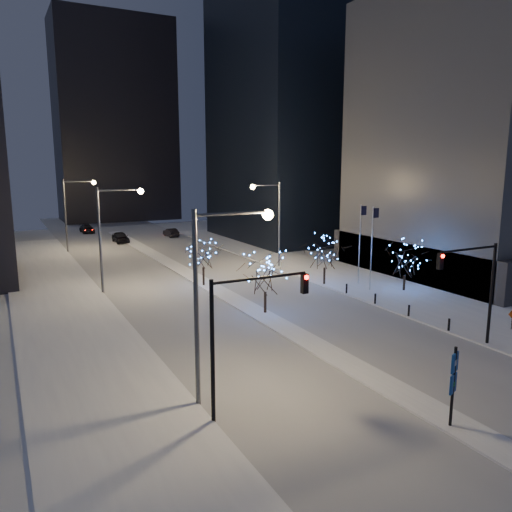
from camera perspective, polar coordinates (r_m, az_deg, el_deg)
ground at (r=29.89m, az=13.65°, el=-13.73°), size 160.00×160.00×0.00m
road at (r=59.48m, az=-9.03°, el=-1.37°), size 20.00×130.00×0.02m
median at (r=54.85m, az=-7.36°, el=-2.26°), size 2.00×80.00×0.15m
east_sidewalk at (r=53.64m, az=11.74°, el=-2.69°), size 10.00×90.00×0.15m
west_sidewalk at (r=42.27m, az=-20.66°, el=-6.74°), size 8.00×90.00×0.15m
midrise_block at (r=64.88m, az=26.85°, el=11.95°), size 30.00×22.00×30.00m
plinth at (r=65.61m, az=25.92°, el=0.57°), size 30.00×24.00×4.00m
horizon_block at (r=115.23m, az=-15.81°, el=14.55°), size 24.00×14.00×42.00m
street_lamp_w_near at (r=24.82m, az=-4.62°, el=-2.62°), size 4.40×0.56×10.00m
street_lamp_w_mid at (r=48.53m, az=-16.25°, el=3.44°), size 4.40×0.56×10.00m
street_lamp_w_far at (r=73.11m, az=-20.19°, el=5.46°), size 4.40×0.56×10.00m
street_lamp_east at (r=58.02m, az=1.90°, el=4.90°), size 3.90×0.56×10.00m
traffic_signal_west at (r=23.73m, az=-1.53°, el=-7.57°), size 5.26×0.43×7.00m
traffic_signal_east at (r=35.35m, az=23.92°, el=-2.43°), size 5.26×0.43×7.00m
flagpoles at (r=49.66m, az=12.48°, el=1.79°), size 1.35×2.60×8.00m
bollards at (r=43.16m, az=15.21°, el=-5.35°), size 0.16×12.16×0.90m
car_near at (r=80.48m, az=-15.22°, el=2.08°), size 2.06×4.89×1.65m
car_mid at (r=85.28m, az=-9.69°, el=2.66°), size 1.63×4.26×1.39m
car_far at (r=93.60m, az=-18.76°, el=2.96°), size 2.13×4.99×1.43m
holiday_tree_median_near at (r=40.20m, az=1.07°, el=-2.05°), size 4.70×4.70×5.05m
holiday_tree_median_far at (r=49.64m, az=-6.06°, el=0.16°), size 4.44×4.44×4.64m
holiday_tree_plaza_near at (r=49.53m, az=16.71°, el=-0.44°), size 5.08×5.08×4.76m
holiday_tree_plaza_far at (r=50.33m, az=7.88°, el=0.32°), size 4.44×4.44×4.93m
wayfinding_sign at (r=25.12m, az=21.65°, el=-12.93°), size 0.69×0.36×3.98m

